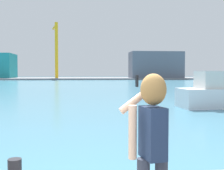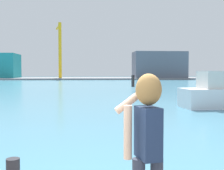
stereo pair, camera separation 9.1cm
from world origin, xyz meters
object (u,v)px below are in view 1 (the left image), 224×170
(warehouse_right, at_px, (156,65))
(port_crane, at_px, (56,46))
(boat_moored, at_px, (223,94))
(person_photographer, at_px, (151,136))

(warehouse_right, height_order, port_crane, port_crane)
(boat_moored, bearing_deg, port_crane, 100.88)
(boat_moored, height_order, port_crane, port_crane)
(boat_moored, xyz_separation_m, warehouse_right, (14.19, 72.96, 3.82))
(boat_moored, height_order, warehouse_right, warehouse_right)
(person_photographer, distance_m, port_crane, 89.79)
(boat_moored, bearing_deg, warehouse_right, 76.34)
(person_photographer, xyz_separation_m, port_crane, (-9.23, 88.85, 9.06))
(person_photographer, height_order, warehouse_right, warehouse_right)
(port_crane, bearing_deg, person_photographer, -84.07)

